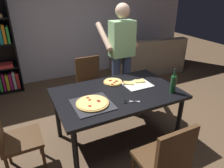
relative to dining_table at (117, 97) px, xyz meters
name	(u,v)px	position (x,y,z in m)	size (l,w,h in m)	color
ground_plane	(117,139)	(0.00, 0.00, -0.68)	(12.00, 12.00, 0.00)	brown
back_wall	(62,15)	(0.00, 2.60, 0.72)	(6.40, 0.10, 2.80)	#BCB7C6
dining_table	(117,97)	(0.00, 0.00, 0.00)	(1.57, 1.00, 0.75)	black
chair_near_camera	(166,159)	(0.00, -0.98, -0.17)	(0.42, 0.42, 0.90)	#472D19
chair_far_side	(90,80)	(0.00, 0.98, -0.17)	(0.42, 0.42, 0.90)	#472D19
chair_left_end	(12,136)	(-1.27, 0.00, -0.17)	(0.42, 0.42, 0.90)	#472D19
couch	(147,60)	(1.89, 1.99, -0.37)	(1.79, 1.06, 0.85)	gray
person_serving_pizza	(121,53)	(0.47, 0.76, 0.32)	(0.55, 0.54, 1.75)	#38476B
pepperoni_pizza_on_tray	(92,104)	(-0.39, -0.15, 0.09)	(0.43, 0.43, 0.04)	#2D2D33
pizza_slices_on_towel	(136,84)	(0.34, 0.08, 0.08)	(0.36, 0.29, 0.03)	white
wine_bottle	(173,84)	(0.62, -0.31, 0.19)	(0.07, 0.07, 0.32)	#194723
kitchen_scissors	(129,101)	(0.00, -0.27, 0.08)	(0.19, 0.14, 0.01)	silver
second_pizza_plain	(113,82)	(0.08, 0.28, 0.08)	(0.26, 0.26, 0.03)	tan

